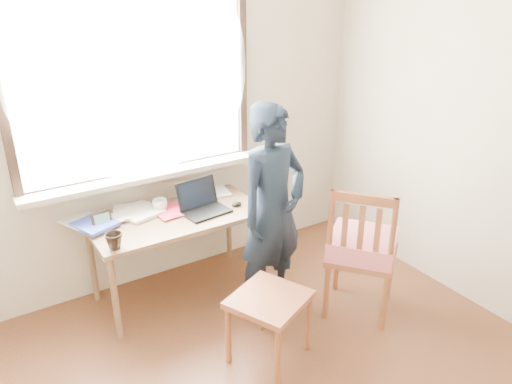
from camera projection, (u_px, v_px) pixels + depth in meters
room_shell at (309, 138)px, 2.24m from camera, size 3.52×4.02×2.61m
desk at (177, 224)px, 3.72m from camera, size 1.27×0.64×0.68m
laptop at (202, 204)px, 3.74m from camera, size 0.36×0.30×0.23m
mug_white at (160, 205)px, 3.75m from camera, size 0.16×0.16×0.09m
mug_dark at (114, 241)px, 3.22m from camera, size 0.16×0.16×0.11m
mouse at (237, 204)px, 3.83m from camera, size 0.08×0.06×0.03m
desk_clutter at (128, 211)px, 3.71m from camera, size 0.78×0.50×0.04m
book_a at (125, 215)px, 3.67m from camera, size 0.19×0.25×0.02m
book_b at (209, 193)px, 4.04m from camera, size 0.20×0.25×0.02m
picture_frame at (102, 220)px, 3.49m from camera, size 0.14×0.03×0.11m
work_chair at (269, 306)px, 3.15m from camera, size 0.59×0.58×0.46m
side_chair at (362, 247)px, 3.55m from camera, size 0.65×0.65×1.02m
person at (273, 212)px, 3.51m from camera, size 0.62×0.46×1.56m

